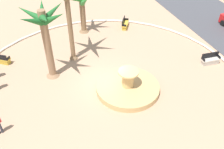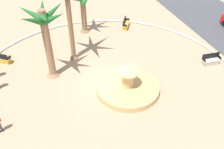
{
  "view_description": "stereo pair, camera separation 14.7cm",
  "coord_description": "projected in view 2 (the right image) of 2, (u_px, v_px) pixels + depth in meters",
  "views": [
    {
      "loc": [
        14.07,
        -4.15,
        12.38
      ],
      "look_at": [
        0.41,
        0.4,
        1.0
      ],
      "focal_mm": 39.31,
      "sensor_mm": 36.0,
      "label": 1
    },
    {
      "loc": [
        14.12,
        -4.01,
        12.38
      ],
      "look_at": [
        0.41,
        0.4,
        1.0
      ],
      "focal_mm": 39.31,
      "sensor_mm": 36.0,
      "label": 2
    }
  ],
  "objects": [
    {
      "name": "palm_tree_mid_plaza",
      "position": [
        45.0,
        31.0,
        17.4
      ],
      "size": [
        3.9,
        3.49,
        5.88
      ],
      "color": "#8E6B4C",
      "rests_on": "ground"
    },
    {
      "name": "bench_north",
      "position": [
        2.0,
        59.0,
        21.11
      ],
      "size": [
        1.32,
        1.6,
        1.0
      ],
      "color": "gold",
      "rests_on": "ground"
    },
    {
      "name": "palm_tree_by_curb",
      "position": [
        83.0,
        4.0,
        23.84
      ],
      "size": [
        3.71,
        3.73,
        4.3
      ],
      "color": "brown",
      "rests_on": "ground"
    },
    {
      "name": "plaza_curb",
      "position": [
        106.0,
        81.0,
        19.13
      ],
      "size": [
        21.63,
        21.63,
        0.2
      ],
      "primitive_type": "torus",
      "color": "silver",
      "rests_on": "ground"
    },
    {
      "name": "bench_southwest",
      "position": [
        211.0,
        61.0,
        20.88
      ],
      "size": [
        0.58,
        1.62,
        1.0
      ],
      "color": "beige",
      "rests_on": "ground"
    },
    {
      "name": "fountain",
      "position": [
        128.0,
        87.0,
        18.31
      ],
      "size": [
        4.73,
        4.73,
        1.79
      ],
      "color": "tan",
      "rests_on": "ground"
    },
    {
      "name": "palm_tree_near_fountain",
      "position": [
        67.0,
        0.0,
        18.56
      ],
      "size": [
        4.47,
        4.24,
        6.79
      ],
      "color": "brown",
      "rests_on": "ground"
    },
    {
      "name": "bench_east",
      "position": [
        126.0,
        25.0,
        26.18
      ],
      "size": [
        1.63,
        1.24,
        1.0
      ],
      "color": "gold",
      "rests_on": "ground"
    },
    {
      "name": "ground_plane",
      "position": [
        106.0,
        82.0,
        19.19
      ],
      "size": [
        80.0,
        80.0,
        0.0
      ],
      "primitive_type": "plane",
      "color": "tan"
    }
  ]
}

